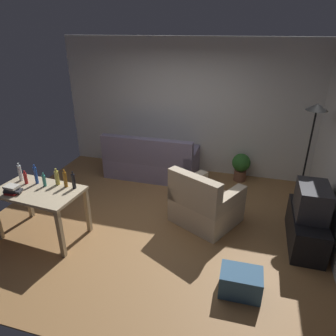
# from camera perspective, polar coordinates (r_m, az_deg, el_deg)

# --- Properties ---
(ground_plane) EXTENTS (5.20, 4.40, 0.02)m
(ground_plane) POSITION_cam_1_polar(r_m,az_deg,el_deg) (4.99, -2.73, -10.16)
(ground_plane) COLOR #9E7042
(wall_rear) EXTENTS (5.20, 0.10, 2.70)m
(wall_rear) POSITION_cam_1_polar(r_m,az_deg,el_deg) (6.39, 3.40, 11.21)
(wall_rear) COLOR silver
(wall_rear) RESTS_ON ground_plane
(couch) EXTENTS (1.84, 0.84, 0.92)m
(couch) POSITION_cam_1_polar(r_m,az_deg,el_deg) (6.31, -3.16, 1.03)
(couch) COLOR gray
(couch) RESTS_ON ground_plane
(tv_stand) EXTENTS (0.44, 1.10, 0.48)m
(tv_stand) POSITION_cam_1_polar(r_m,az_deg,el_deg) (4.85, 24.31, -10.26)
(tv_stand) COLOR black
(tv_stand) RESTS_ON ground_plane
(tv) EXTENTS (0.41, 0.60, 0.44)m
(tv) POSITION_cam_1_polar(r_m,az_deg,el_deg) (4.62, 25.34, -5.55)
(tv) COLOR #2D2D33
(tv) RESTS_ON tv_stand
(torchiere_lamp) EXTENTS (0.32, 0.32, 1.81)m
(torchiere_lamp) POSITION_cam_1_polar(r_m,az_deg,el_deg) (5.25, 25.36, 6.55)
(torchiere_lamp) COLOR black
(torchiere_lamp) RESTS_ON ground_plane
(desk) EXTENTS (1.25, 0.79, 0.76)m
(desk) POSITION_cam_1_polar(r_m,az_deg,el_deg) (4.74, -22.85, -4.96)
(desk) COLOR #C6B28E
(desk) RESTS_ON ground_plane
(potted_plant) EXTENTS (0.36, 0.36, 0.57)m
(potted_plant) POSITION_cam_1_polar(r_m,az_deg,el_deg) (6.29, 13.43, 0.49)
(potted_plant) COLOR brown
(potted_plant) RESTS_ON ground_plane
(armchair) EXTENTS (1.18, 1.16, 0.92)m
(armchair) POSITION_cam_1_polar(r_m,az_deg,el_deg) (4.85, 6.80, -6.76)
(armchair) COLOR beige
(armchair) RESTS_ON ground_plane
(storage_box) EXTENTS (0.49, 0.35, 0.30)m
(storage_box) POSITION_cam_1_polar(r_m,az_deg,el_deg) (3.89, 13.38, -19.99)
(storage_box) COLOR #386084
(storage_box) RESTS_ON ground_plane
(bottle_clear) EXTENTS (0.05, 0.05, 0.28)m
(bottle_clear) POSITION_cam_1_polar(r_m,az_deg,el_deg) (5.03, -25.87, -0.79)
(bottle_clear) COLOR silver
(bottle_clear) RESTS_ON desk
(bottle_red) EXTENTS (0.05, 0.05, 0.21)m
(bottle_red) POSITION_cam_1_polar(r_m,az_deg,el_deg) (4.91, -25.02, -1.72)
(bottle_red) COLOR #AD2323
(bottle_red) RESTS_ON desk
(bottle_blue) EXTENTS (0.05, 0.05, 0.30)m
(bottle_blue) POSITION_cam_1_polar(r_m,az_deg,el_deg) (4.83, -23.42, -1.22)
(bottle_blue) COLOR #2347A3
(bottle_blue) RESTS_ON desk
(bottle_tall) EXTENTS (0.05, 0.05, 0.21)m
(bottle_tall) POSITION_cam_1_polar(r_m,az_deg,el_deg) (4.72, -22.08, -2.17)
(bottle_tall) COLOR teal
(bottle_tall) RESTS_ON desk
(bottle_squat) EXTENTS (0.06, 0.06, 0.25)m
(bottle_squat) POSITION_cam_1_polar(r_m,az_deg,el_deg) (4.70, -19.99, -1.70)
(bottle_squat) COLOR #BCB24C
(bottle_squat) RESTS_ON desk
(bottle_amber) EXTENTS (0.05, 0.05, 0.27)m
(bottle_amber) POSITION_cam_1_polar(r_m,az_deg,el_deg) (4.59, -18.62, -2.02)
(bottle_amber) COLOR #9E6019
(bottle_amber) RESTS_ON desk
(bottle_dark) EXTENTS (0.05, 0.05, 0.26)m
(bottle_dark) POSITION_cam_1_polar(r_m,az_deg,el_deg) (4.51, -17.19, -2.33)
(bottle_dark) COLOR black
(bottle_dark) RESTS_ON desk
(book_stack) EXTENTS (0.25, 0.19, 0.12)m
(book_stack) POSITION_cam_1_polar(r_m,az_deg,el_deg) (4.72, -27.01, -3.59)
(book_stack) COLOR maroon
(book_stack) RESTS_ON desk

